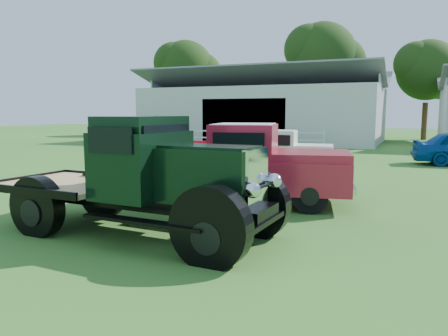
% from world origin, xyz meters
% --- Properties ---
extents(ground, '(120.00, 120.00, 0.00)m').
position_xyz_m(ground, '(0.00, 0.00, 0.00)').
color(ground, '#356125').
extents(shed_left, '(18.80, 10.20, 5.60)m').
position_xyz_m(shed_left, '(-7.00, 26.00, 2.80)').
color(shed_left, '#B8B8B8').
rests_on(shed_left, ground).
extents(fence_rail, '(14.20, 0.16, 1.20)m').
position_xyz_m(fence_rail, '(-8.00, 20.00, 0.60)').
color(fence_rail, white).
rests_on(fence_rail, ground).
extents(tree_a, '(6.30, 6.30, 10.50)m').
position_xyz_m(tree_a, '(-18.00, 33.00, 5.25)').
color(tree_a, '#1B3A0A').
rests_on(tree_a, ground).
extents(tree_b, '(6.90, 6.90, 11.50)m').
position_xyz_m(tree_b, '(-4.00, 34.00, 5.75)').
color(tree_b, '#1B3A0A').
rests_on(tree_b, ground).
extents(tree_c, '(5.40, 5.40, 9.00)m').
position_xyz_m(tree_c, '(5.00, 33.00, 4.50)').
color(tree_c, '#1B3A0A').
rests_on(tree_c, ground).
extents(vintage_flatbed, '(5.84, 2.55, 2.27)m').
position_xyz_m(vintage_flatbed, '(-0.54, -1.20, 1.14)').
color(vintage_flatbed, black).
rests_on(vintage_flatbed, ground).
extents(red_pickup, '(6.03, 3.35, 2.08)m').
position_xyz_m(red_pickup, '(0.15, 2.37, 1.04)').
color(red_pickup, '#B41D35').
rests_on(red_pickup, ground).
extents(white_pickup, '(4.57, 2.31, 1.60)m').
position_xyz_m(white_pickup, '(-0.66, 8.52, 0.80)').
color(white_pickup, white).
rests_on(white_pickup, ground).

